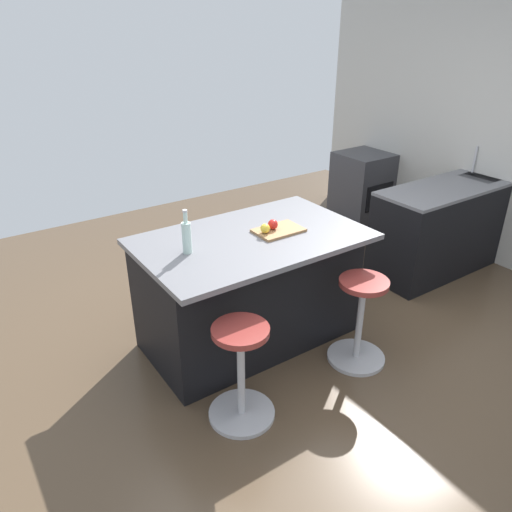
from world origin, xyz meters
name	(u,v)px	position (x,y,z in m)	size (l,w,h in m)	color
ground_plane	(290,337)	(0.00, 0.00, 0.00)	(7.01, 7.01, 0.00)	brown
interior_partition_left	(512,131)	(-2.70, 0.00, 1.37)	(0.12, 4.95, 2.74)	beige
sink_cabinet	(461,221)	(-2.35, -0.13, 0.45)	(2.17, 0.60, 1.17)	black
oven_range	(362,187)	(-2.35, -1.56, 0.43)	(0.60, 0.61, 0.86)	#38383D
kitchen_island	(249,288)	(0.28, -0.19, 0.47)	(1.67, 1.04, 0.93)	black
stool_by_window	(359,323)	(-0.25, 0.51, 0.33)	(0.44, 0.44, 0.69)	#B7B7BC
stool_middle	(241,376)	(0.80, 0.51, 0.33)	(0.44, 0.44, 0.69)	#B7B7BC
cutting_board	(278,230)	(0.06, -0.11, 0.94)	(0.36, 0.24, 0.02)	olive
apple_red	(273,224)	(0.10, -0.13, 0.98)	(0.08, 0.08, 0.08)	red
apple_yellow	(265,228)	(0.19, -0.11, 0.98)	(0.07, 0.07, 0.07)	gold
water_bottle	(187,236)	(0.79, -0.17, 1.05)	(0.06, 0.06, 0.31)	silver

